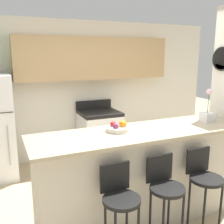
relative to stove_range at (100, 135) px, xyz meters
name	(u,v)px	position (x,y,z in m)	size (l,w,h in m)	color
ground_plane	(138,217)	(-0.25, -1.93, -0.46)	(14.00, 14.00, 0.00)	tan
wall_back	(86,76)	(-0.14, 0.29, 1.08)	(5.60, 0.38, 2.55)	silver
counter_bar	(139,175)	(-0.25, -1.93, 0.09)	(2.49, 0.73, 1.10)	beige
stove_range	(100,135)	(0.00, 0.00, 0.00)	(0.71, 0.67, 1.07)	white
bar_stool_left	(120,200)	(-0.74, -2.44, 0.17)	(0.35, 0.35, 0.95)	black
bar_stool_mid	(165,189)	(-0.25, -2.44, 0.17)	(0.35, 0.35, 0.95)	black
bar_stool_right	(204,180)	(0.25, -2.44, 0.17)	(0.35, 0.35, 0.95)	black
orchid_vase	(207,114)	(0.74, -1.91, 0.74)	(0.14, 0.14, 0.42)	white
fruit_bowl	(118,128)	(-0.49, -1.84, 0.68)	(0.26, 0.26, 0.12)	silver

